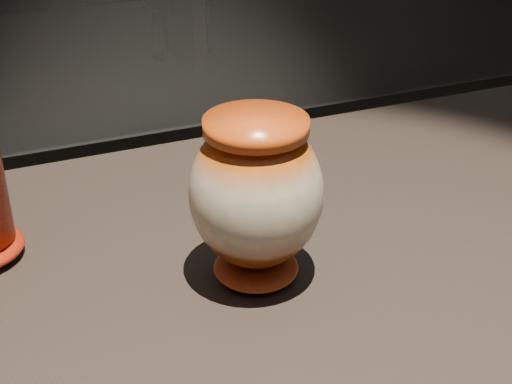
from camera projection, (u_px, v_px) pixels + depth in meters
main_vase at (256, 195)px, 0.75m from camera, size 0.19×0.19×0.19m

